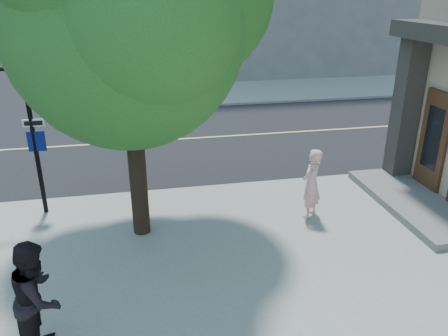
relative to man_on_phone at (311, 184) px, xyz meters
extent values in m
plane|color=black|center=(-6.44, 2.19, -0.96)|extent=(140.00, 140.00, 0.00)
cube|color=black|center=(-6.44, 6.69, -0.96)|extent=(140.00, 9.00, 0.01)
cube|color=gray|center=(7.06, 23.69, -0.90)|extent=(29.00, 25.00, 0.12)
cube|color=slate|center=(2.76, -0.01, -0.75)|extent=(1.60, 4.00, 0.18)
cube|color=#35302B|center=(3.26, 1.69, 1.26)|extent=(0.55, 0.55, 4.20)
cube|color=#422614|center=(3.52, 0.69, 0.56)|extent=(0.10, 1.00, 2.60)
imported|color=beige|center=(0.00, 0.00, 0.00)|extent=(0.73, 0.71, 1.69)
imported|color=black|center=(-5.43, -3.18, 0.08)|extent=(0.77, 0.95, 1.84)
cylinder|color=black|center=(-3.92, 0.05, 1.01)|extent=(0.37, 0.37, 3.70)
sphere|color=#2F7126|center=(-3.92, 0.05, 3.48)|extent=(4.53, 4.53, 4.53)
sphere|color=#2F7126|center=(-3.51, -1.09, 3.79)|extent=(3.09, 3.09, 3.09)
cylinder|color=black|center=(-6.19, 1.44, 0.97)|extent=(0.10, 0.10, 3.62)
cube|color=white|center=(-6.14, 1.42, 1.40)|extent=(0.47, 0.04, 0.17)
cube|color=navy|center=(-6.14, 1.42, 0.97)|extent=(0.39, 0.04, 0.47)
imported|color=black|center=(-6.19, 1.44, 2.09)|extent=(0.14, 0.17, 0.86)
camera|label=1|loc=(-3.81, -8.83, 4.23)|focal=35.70mm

